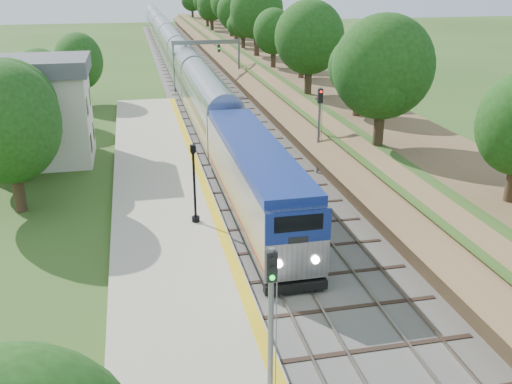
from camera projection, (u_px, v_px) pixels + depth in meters
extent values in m
cube|color=#4C4944|center=(199.00, 84.00, 75.21)|extent=(9.50, 170.00, 0.12)
cube|color=gray|center=(178.00, 83.00, 74.62)|extent=(0.08, 170.00, 0.16)
cube|color=gray|center=(189.00, 83.00, 74.90)|extent=(0.08, 170.00, 0.16)
cube|color=gray|center=(208.00, 82.00, 75.41)|extent=(0.08, 170.00, 0.16)
cube|color=gray|center=(219.00, 82.00, 75.69)|extent=(0.08, 170.00, 0.16)
cube|color=#AFA38D|center=(167.00, 221.00, 33.66)|extent=(6.40, 68.00, 0.38)
cube|color=gold|center=(215.00, 214.00, 34.15)|extent=(0.55, 68.00, 0.01)
cube|color=brown|center=(269.00, 70.00, 76.56)|extent=(9.00, 170.00, 3.00)
cube|color=brown|center=(240.00, 73.00, 75.86)|extent=(4.47, 170.00, 4.54)
cylinder|color=#332316|center=(464.00, 169.00, 29.71)|extent=(0.60, 0.60, 2.62)
sphere|color=#19380F|center=(474.00, 102.00, 28.42)|extent=(5.70, 5.70, 5.70)
cylinder|color=#332316|center=(258.00, 49.00, 75.25)|extent=(0.60, 0.60, 2.62)
sphere|color=#19380F|center=(258.00, 21.00, 73.96)|extent=(5.70, 5.70, 5.70)
cylinder|color=#332316|center=(207.00, 20.00, 120.79)|extent=(0.60, 0.60, 2.62)
sphere|color=#19380F|center=(207.00, 2.00, 119.50)|extent=(5.70, 5.70, 5.70)
cube|color=beige|center=(36.00, 119.00, 43.51)|extent=(8.00, 6.00, 6.80)
cube|color=#525559|center=(28.00, 66.00, 42.06)|extent=(8.60, 6.60, 1.20)
cube|color=black|center=(91.00, 143.00, 43.24)|extent=(0.05, 1.10, 1.30)
cube|color=black|center=(94.00, 130.00, 46.52)|extent=(0.05, 1.10, 1.30)
cube|color=black|center=(87.00, 106.00, 42.22)|extent=(0.05, 1.10, 1.30)
cube|color=black|center=(90.00, 96.00, 45.50)|extent=(0.05, 1.10, 1.30)
cylinder|color=slate|center=(174.00, 67.00, 68.86)|extent=(0.24, 0.24, 6.20)
cylinder|color=slate|center=(239.00, 65.00, 70.44)|extent=(0.24, 0.24, 6.20)
cube|color=slate|center=(206.00, 42.00, 68.62)|extent=(8.40, 0.25, 0.50)
cube|color=black|center=(186.00, 49.00, 68.26)|extent=(0.30, 0.20, 0.90)
cube|color=black|center=(219.00, 48.00, 69.05)|extent=(0.30, 0.20, 0.90)
cylinder|color=#332316|center=(62.00, 160.00, 41.05)|extent=(0.60, 0.60, 2.45)
sphere|color=#19380F|center=(56.00, 115.00, 39.84)|extent=(5.32, 5.32, 5.32)
cylinder|color=#332316|center=(78.00, 111.00, 55.62)|extent=(0.60, 0.60, 2.45)
sphere|color=#19380F|center=(74.00, 76.00, 54.41)|extent=(5.32, 5.32, 5.32)
cube|color=black|center=(255.00, 210.00, 34.16)|extent=(2.78, 17.38, 0.60)
cube|color=#B7BAC1|center=(255.00, 178.00, 33.44)|extent=(3.02, 18.11, 3.42)
cube|color=navy|center=(255.00, 147.00, 32.74)|extent=(2.90, 17.38, 0.44)
cube|color=navy|center=(298.00, 227.00, 24.82)|extent=(2.99, 0.10, 1.51)
cube|color=black|center=(299.00, 223.00, 24.71)|extent=(2.21, 0.06, 0.75)
cube|color=maroon|center=(255.00, 197.00, 33.85)|extent=(3.04, 17.74, 0.10)
cube|color=#B7BAC1|center=(209.00, 110.00, 51.52)|extent=(3.02, 20.12, 3.92)
cube|color=#B7BAC1|center=(186.00, 73.00, 70.39)|extent=(3.02, 20.12, 3.92)
cube|color=#B7BAC1|center=(173.00, 51.00, 89.26)|extent=(3.02, 20.12, 3.92)
cube|color=#B7BAC1|center=(164.00, 37.00, 108.13)|extent=(3.02, 20.12, 3.92)
cube|color=#B7BAC1|center=(158.00, 27.00, 127.00)|extent=(3.02, 20.12, 3.92)
cube|color=#B7BAC1|center=(154.00, 20.00, 145.87)|extent=(3.02, 20.12, 3.92)
cylinder|color=black|center=(196.00, 219.00, 33.04)|extent=(0.46, 0.46, 0.31)
cylinder|color=black|center=(194.00, 186.00, 32.31)|extent=(0.15, 0.15, 4.05)
cube|color=black|center=(193.00, 149.00, 31.50)|extent=(0.31, 0.31, 0.42)
cube|color=silver|center=(193.00, 149.00, 31.50)|extent=(0.22, 0.22, 0.31)
cylinder|color=slate|center=(271.00, 331.00, 18.10)|extent=(0.18, 0.18, 5.84)
cube|color=black|center=(271.00, 266.00, 17.26)|extent=(0.34, 0.22, 1.01)
cylinder|color=#0CE526|center=(272.00, 268.00, 17.14)|extent=(0.16, 0.06, 0.16)
cylinder|color=slate|center=(319.00, 131.00, 40.75)|extent=(0.18, 0.18, 6.29)
cube|color=black|center=(320.00, 96.00, 39.83)|extent=(0.34, 0.22, 1.01)
cylinder|color=#FF0C0C|center=(321.00, 96.00, 39.71)|extent=(0.16, 0.06, 0.16)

